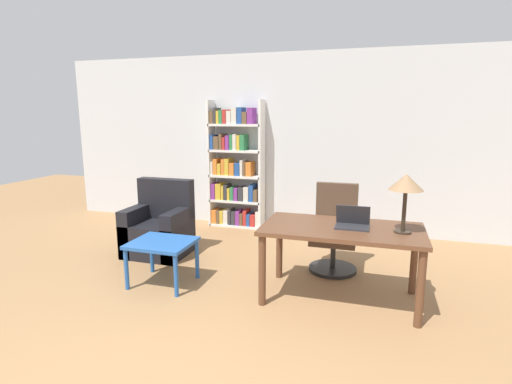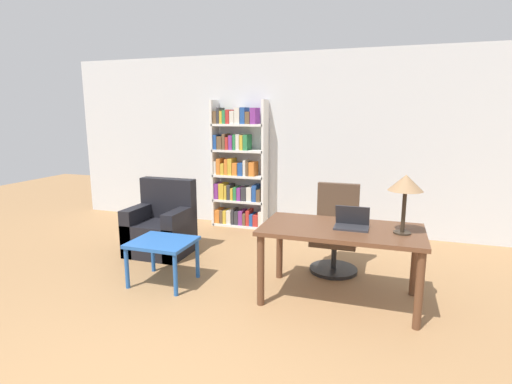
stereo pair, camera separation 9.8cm
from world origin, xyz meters
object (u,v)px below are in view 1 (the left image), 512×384
object	(u,v)px
laptop	(352,223)
office_chair	(334,233)
table_lamp	(406,184)
armchair	(159,230)
bookshelf	(235,171)
desk	(342,237)
side_table_blue	(162,247)

from	to	relation	value
laptop	office_chair	xyz separation A→B (m)	(-0.24, 0.77, -0.35)
table_lamp	armchair	size ratio (longest dim) A/B	0.56
bookshelf	laptop	bearing A→B (deg)	-47.43
laptop	office_chair	bearing A→B (deg)	107.12
office_chair	bookshelf	size ratio (longest dim) A/B	0.50
desk	table_lamp	xyz separation A→B (m)	(0.54, -0.02, 0.54)
table_lamp	armchair	bearing A→B (deg)	167.32
office_chair	side_table_blue	bearing A→B (deg)	-150.23
table_lamp	side_table_blue	bearing A→B (deg)	-175.91
side_table_blue	office_chair	bearing A→B (deg)	29.77
side_table_blue	bookshelf	distance (m)	2.40
table_lamp	armchair	xyz separation A→B (m)	(-2.91, 0.65, -0.86)
armchair	laptop	bearing A→B (deg)	-14.17
armchair	bookshelf	size ratio (longest dim) A/B	0.48
desk	bookshelf	distance (m)	2.87
desk	table_lamp	bearing A→B (deg)	-1.71
laptop	armchair	world-z (taller)	armchair
side_table_blue	bookshelf	bearing A→B (deg)	90.85
desk	side_table_blue	size ratio (longest dim) A/B	2.36
side_table_blue	desk	bearing A→B (deg)	5.79
desk	side_table_blue	world-z (taller)	desk
side_table_blue	bookshelf	xyz separation A→B (m)	(-0.03, 2.34, 0.50)
laptop	side_table_blue	bearing A→B (deg)	-173.96
office_chair	armchair	xyz separation A→B (m)	(-2.22, -0.15, -0.11)
desk	laptop	world-z (taller)	laptop
armchair	side_table_blue	bearing A→B (deg)	-57.55
office_chair	side_table_blue	distance (m)	1.95
table_lamp	bookshelf	xyz separation A→B (m)	(-2.42, 2.17, -0.27)
bookshelf	armchair	bearing A→B (deg)	-107.84
table_lamp	side_table_blue	world-z (taller)	table_lamp
desk	armchair	xyz separation A→B (m)	(-2.36, 0.64, -0.31)
desk	bookshelf	world-z (taller)	bookshelf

